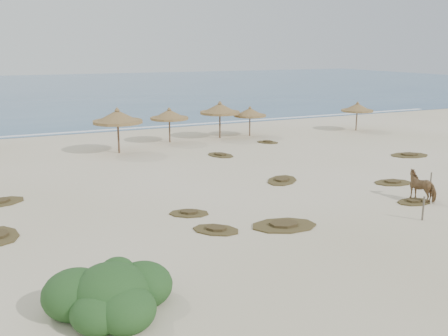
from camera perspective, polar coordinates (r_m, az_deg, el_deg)
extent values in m
plane|color=beige|center=(21.89, 5.84, -5.34)|extent=(160.00, 160.00, 0.00)
cube|color=#284E78|center=(93.66, -18.34, 8.59)|extent=(200.00, 100.00, 0.01)
cube|color=white|center=(45.61, -10.97, 4.43)|extent=(70.00, 0.60, 0.01)
cylinder|color=brown|center=(34.98, -11.98, 3.60)|extent=(0.14, 0.14, 2.37)
cylinder|color=brown|center=(34.83, -12.06, 5.19)|extent=(3.91, 3.91, 0.20)
cone|color=brown|center=(34.78, -12.09, 5.80)|extent=(3.78, 3.78, 0.85)
cone|color=brown|center=(34.72, -12.13, 6.63)|extent=(0.41, 0.41, 0.25)
cylinder|color=brown|center=(38.39, -6.24, 4.43)|extent=(0.12, 0.12, 2.03)
cylinder|color=brown|center=(38.27, -6.27, 5.67)|extent=(3.64, 3.64, 0.17)
cone|color=brown|center=(38.23, -6.28, 6.14)|extent=(3.52, 3.52, 0.72)
cone|color=brown|center=(38.17, -6.30, 6.79)|extent=(0.35, 0.35, 0.21)
cylinder|color=brown|center=(41.00, 2.96, 4.95)|extent=(0.11, 0.11, 1.85)
cylinder|color=brown|center=(40.89, 2.97, 6.01)|extent=(3.04, 3.04, 0.16)
cone|color=brown|center=(40.85, 2.98, 6.42)|extent=(2.93, 2.93, 0.66)
cone|color=brown|center=(40.80, 2.99, 6.97)|extent=(0.32, 0.32, 0.19)
cylinder|color=brown|center=(40.02, -0.48, 5.03)|extent=(0.13, 0.13, 2.23)
cylinder|color=brown|center=(39.89, -0.48, 6.35)|extent=(3.49, 3.49, 0.19)
cone|color=brown|center=(39.85, -0.48, 6.85)|extent=(3.37, 3.37, 0.80)
cone|color=brown|center=(39.79, -0.48, 7.53)|extent=(0.38, 0.38, 0.23)
cylinder|color=brown|center=(45.24, 14.91, 5.36)|extent=(0.11, 0.11, 1.91)
cylinder|color=brown|center=(45.14, 14.97, 6.35)|extent=(3.52, 3.52, 0.16)
cone|color=brown|center=(45.11, 15.00, 6.73)|extent=(3.41, 3.41, 0.68)
cone|color=brown|center=(45.07, 15.03, 7.25)|extent=(0.33, 0.33, 0.20)
imported|color=brown|center=(25.38, 21.77, -1.95)|extent=(1.05, 1.77, 1.40)
cylinder|color=#675C4D|center=(22.54, 21.82, -4.31)|extent=(0.09, 0.09, 1.05)
cylinder|color=#675C4D|center=(27.17, 22.55, -1.48)|extent=(0.08, 0.08, 0.99)
ellipsoid|color=#264F22|center=(14.28, -12.82, -13.78)|extent=(2.16, 2.16, 1.62)
ellipsoid|color=#264F22|center=(14.80, -9.30, -13.05)|extent=(1.73, 1.73, 1.29)
ellipsoid|color=#264F22|center=(14.56, -16.59, -13.69)|extent=(1.83, 1.83, 1.38)
ellipsoid|color=#264F22|center=(13.74, -11.18, -15.62)|extent=(1.62, 1.62, 1.21)
ellipsoid|color=#264F22|center=(13.83, -14.10, -15.68)|extent=(1.51, 1.51, 1.13)
ellipsoid|color=#264F22|center=(15.34, -11.14, -12.58)|extent=(1.29, 1.29, 0.97)
ellipsoid|color=#264F22|center=(14.64, -12.09, -11.37)|extent=(0.97, 0.97, 0.73)
ellipsoid|color=#264F22|center=(14.13, -14.32, -12.22)|extent=(0.86, 0.86, 0.65)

